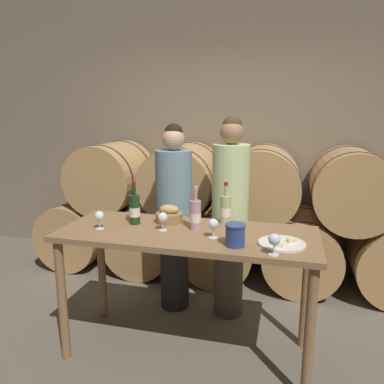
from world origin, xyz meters
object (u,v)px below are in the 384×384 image
(blue_crock, at_px, (235,234))
(wine_glass_left, at_px, (163,218))
(wine_bottle_rose, at_px, (195,215))
(cheese_plate, at_px, (282,243))
(tasting_table, at_px, (187,249))
(person_left, at_px, (174,217))
(person_right, at_px, (230,216))
(wine_glass_far_left, at_px, (99,217))
(bread_basket, at_px, (169,216))
(wine_glass_center, at_px, (213,225))
(wine_glass_right, at_px, (274,240))
(wine_bottle_white, at_px, (226,209))
(wine_bottle_red, at_px, (135,209))

(blue_crock, distance_m, wine_glass_left, 0.56)
(wine_bottle_rose, relative_size, cheese_plate, 1.06)
(tasting_table, height_order, person_left, person_left)
(person_right, relative_size, wine_glass_far_left, 13.22)
(tasting_table, distance_m, wine_glass_left, 0.28)
(tasting_table, relative_size, bread_basket, 9.04)
(wine_glass_far_left, distance_m, wine_glass_center, 0.81)
(wine_glass_left, height_order, wine_glass_center, same)
(wine_glass_center, distance_m, wine_glass_right, 0.45)
(person_left, bearing_deg, wine_glass_right, -45.76)
(wine_bottle_rose, height_order, wine_glass_right, wine_bottle_rose)
(cheese_plate, bearing_deg, wine_glass_far_left, -179.92)
(tasting_table, distance_m, bread_basket, 0.31)
(tasting_table, relative_size, person_right, 1.04)
(person_left, distance_m, wine_glass_left, 0.68)
(wine_glass_left, bearing_deg, cheese_plate, -5.66)
(cheese_plate, distance_m, wine_glass_far_left, 1.26)
(tasting_table, xyz_separation_m, wine_glass_right, (0.60, -0.29, 0.22))
(bread_basket, height_order, wine_glass_left, bread_basket)
(wine_bottle_rose, distance_m, blue_crock, 0.41)
(blue_crock, height_order, cheese_plate, blue_crock)
(wine_bottle_white, bearing_deg, wine_bottle_rose, -132.54)
(tasting_table, height_order, blue_crock, blue_crock)
(wine_bottle_white, height_order, wine_glass_center, wine_bottle_white)
(tasting_table, relative_size, wine_glass_left, 13.73)
(tasting_table, bearing_deg, wine_glass_far_left, -170.43)
(wine_bottle_rose, distance_m, cheese_plate, 0.63)
(person_right, xyz_separation_m, wine_bottle_red, (-0.62, -0.55, 0.16))
(wine_bottle_white, bearing_deg, wine_glass_left, -144.97)
(wine_bottle_rose, relative_size, wine_glass_center, 2.40)
(wine_bottle_white, bearing_deg, wine_bottle_red, -164.46)
(wine_bottle_white, xyz_separation_m, bread_basket, (-0.41, -0.08, -0.06))
(bread_basket, height_order, wine_glass_center, bread_basket)
(wine_bottle_red, distance_m, bread_basket, 0.26)
(wine_bottle_white, bearing_deg, wine_glass_right, -55.38)
(person_left, height_order, wine_bottle_red, person_left)
(wine_bottle_red, bearing_deg, tasting_table, -10.38)
(tasting_table, bearing_deg, wine_glass_left, -173.02)
(wine_bottle_white, relative_size, blue_crock, 2.24)
(blue_crock, relative_size, wine_glass_left, 1.07)
(person_left, bearing_deg, wine_glass_far_left, -113.99)
(wine_bottle_rose, xyz_separation_m, wine_glass_center, (0.16, -0.14, -0.02))
(blue_crock, distance_m, wine_glass_center, 0.19)
(wine_glass_right, bearing_deg, bread_basket, 149.46)
(wine_bottle_red, bearing_deg, wine_glass_far_left, -136.85)
(person_right, bearing_deg, wine_bottle_white, -86.68)
(bread_basket, bearing_deg, wine_glass_left, -84.90)
(cheese_plate, xyz_separation_m, wine_glass_far_left, (-1.25, -0.00, 0.08))
(wine_bottle_red, xyz_separation_m, bread_basket, (0.23, 0.10, -0.06))
(wine_bottle_rose, relative_size, bread_basket, 1.58)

